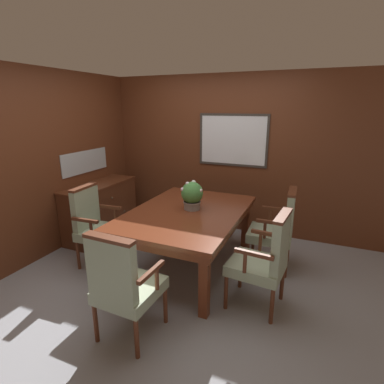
# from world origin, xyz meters

# --- Properties ---
(ground_plane) EXTENTS (14.00, 14.00, 0.00)m
(ground_plane) POSITION_xyz_m (0.00, 0.00, 0.00)
(ground_plane) COLOR #93969E
(wall_back) EXTENTS (7.20, 0.08, 2.45)m
(wall_back) POSITION_xyz_m (0.00, 1.71, 1.23)
(wall_back) COLOR #5B2D19
(wall_back) RESTS_ON ground_plane
(wall_left) EXTENTS (0.08, 7.20, 2.45)m
(wall_left) POSITION_xyz_m (-1.82, 0.00, 1.22)
(wall_left) COLOR #5B2D19
(wall_left) RESTS_ON ground_plane
(dining_table) EXTENTS (1.30, 1.86, 0.74)m
(dining_table) POSITION_xyz_m (0.09, 0.29, 0.65)
(dining_table) COLOR maroon
(dining_table) RESTS_ON ground_plane
(chair_left_near) EXTENTS (0.55, 0.56, 1.02)m
(chair_left_near) POSITION_xyz_m (-0.99, -0.12, 0.55)
(chair_left_near) COLOR #562B19
(chair_left_near) RESTS_ON ground_plane
(chair_right_far) EXTENTS (0.54, 0.55, 1.02)m
(chair_right_far) POSITION_xyz_m (1.13, 0.68, 0.55)
(chair_right_far) COLOR #562B19
(chair_right_far) RESTS_ON ground_plane
(chair_head_near) EXTENTS (0.55, 0.54, 1.02)m
(chair_head_near) POSITION_xyz_m (0.12, -1.07, 0.55)
(chair_head_near) COLOR #562B19
(chair_head_near) RESTS_ON ground_plane
(chair_right_near) EXTENTS (0.56, 0.57, 1.02)m
(chair_right_near) POSITION_xyz_m (1.13, -0.16, 0.55)
(chair_right_near) COLOR #562B19
(chair_right_near) RESTS_ON ground_plane
(potted_plant) EXTENTS (0.28, 0.27, 0.36)m
(potted_plant) POSITION_xyz_m (0.12, 0.38, 0.92)
(potted_plant) COLOR gray
(potted_plant) RESTS_ON dining_table
(sideboard_cabinet) EXTENTS (0.48, 1.30, 0.82)m
(sideboard_cabinet) POSITION_xyz_m (-1.56, 0.65, 0.41)
(sideboard_cabinet) COLOR #512816
(sideboard_cabinet) RESTS_ON ground_plane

